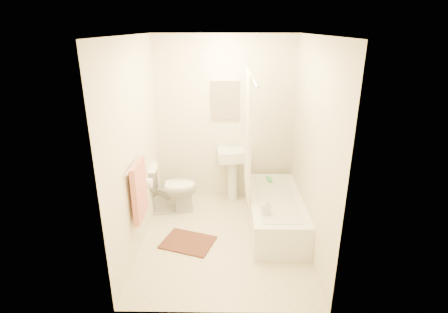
{
  "coord_description": "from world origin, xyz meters",
  "views": [
    {
      "loc": [
        0.06,
        -3.72,
        2.49
      ],
      "look_at": [
        0.0,
        0.25,
        1.0
      ],
      "focal_mm": 28.0,
      "sensor_mm": 36.0,
      "label": 1
    }
  ],
  "objects_px": {
    "sink": "(233,173)",
    "bath_mat": "(188,242)",
    "bathtub": "(275,212)",
    "soap_bottle": "(267,207)",
    "toilet": "(171,188)"
  },
  "relations": [
    {
      "from": "toilet",
      "to": "bath_mat",
      "type": "bearing_deg",
      "value": -167.23
    },
    {
      "from": "toilet",
      "to": "bathtub",
      "type": "bearing_deg",
      "value": -114.48
    },
    {
      "from": "toilet",
      "to": "sink",
      "type": "bearing_deg",
      "value": -76.44
    },
    {
      "from": "toilet",
      "to": "bathtub",
      "type": "relative_size",
      "value": 0.48
    },
    {
      "from": "sink",
      "to": "soap_bottle",
      "type": "relative_size",
      "value": 4.38
    },
    {
      "from": "bathtub",
      "to": "soap_bottle",
      "type": "height_order",
      "value": "soap_bottle"
    },
    {
      "from": "soap_bottle",
      "to": "bathtub",
      "type": "bearing_deg",
      "value": 68.67
    },
    {
      "from": "bathtub",
      "to": "soap_bottle",
      "type": "bearing_deg",
      "value": -111.33
    },
    {
      "from": "bathtub",
      "to": "soap_bottle",
      "type": "xyz_separation_m",
      "value": [
        -0.17,
        -0.44,
        0.31
      ]
    },
    {
      "from": "toilet",
      "to": "bathtub",
      "type": "distance_m",
      "value": 1.48
    },
    {
      "from": "sink",
      "to": "bath_mat",
      "type": "xyz_separation_m",
      "value": [
        -0.56,
        -1.16,
        -0.43
      ]
    },
    {
      "from": "sink",
      "to": "bath_mat",
      "type": "relative_size",
      "value": 1.48
    },
    {
      "from": "bathtub",
      "to": "bath_mat",
      "type": "xyz_separation_m",
      "value": [
        -1.11,
        -0.4,
        -0.2
      ]
    },
    {
      "from": "sink",
      "to": "bath_mat",
      "type": "bearing_deg",
      "value": -123.86
    },
    {
      "from": "bath_mat",
      "to": "toilet",
      "type": "bearing_deg",
      "value": 111.26
    }
  ]
}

